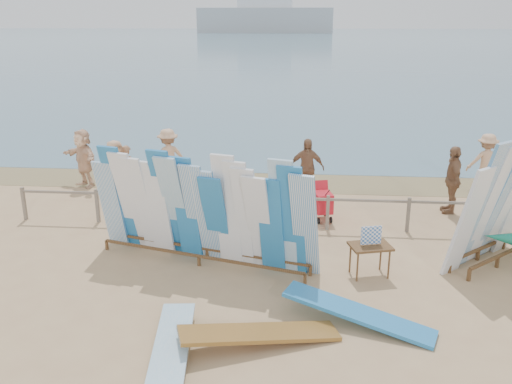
# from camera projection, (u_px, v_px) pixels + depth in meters

# --- Properties ---
(ground) EXTENTS (160.00, 160.00, 0.00)m
(ground) POSITION_uv_depth(u_px,v_px,m) (235.00, 280.00, 11.15)
(ground) COLOR tan
(ground) RESTS_ON ground
(ocean) EXTENTS (320.00, 240.00, 0.02)m
(ocean) POSITION_uv_depth(u_px,v_px,m) (299.00, 39.00, 132.47)
(ocean) COLOR #476A7E
(ocean) RESTS_ON ground
(wet_sand_strip) EXTENTS (40.00, 2.60, 0.01)m
(wet_sand_strip) POSITION_uv_depth(u_px,v_px,m) (261.00, 180.00, 17.97)
(wet_sand_strip) COLOR olive
(wet_sand_strip) RESTS_ON ground
(distant_ship) EXTENTS (45.00, 8.00, 14.00)m
(distant_ship) POSITION_uv_depth(u_px,v_px,m) (265.00, 16.00, 181.09)
(distant_ship) COLOR #999EA3
(distant_ship) RESTS_ON ocean
(fence) EXTENTS (12.08, 0.08, 0.90)m
(fence) POSITION_uv_depth(u_px,v_px,m) (249.00, 204.00, 13.80)
(fence) COLOR #7C6F5E
(fence) RESTS_ON ground
(main_surfboard_rack) EXTENTS (5.11, 2.07, 2.58)m
(main_surfboard_rack) POSITION_uv_depth(u_px,v_px,m) (202.00, 213.00, 11.61)
(main_surfboard_rack) COLOR brown
(main_surfboard_rack) RESTS_ON ground
(side_surfboard_rack) EXTENTS (2.30, 2.13, 2.88)m
(side_surfboard_rack) POSITION_uv_depth(u_px,v_px,m) (494.00, 209.00, 11.48)
(side_surfboard_rack) COLOR brown
(side_surfboard_rack) RESTS_ON ground
(vendor_table) EXTENTS (0.95, 0.78, 1.10)m
(vendor_table) POSITION_uv_depth(u_px,v_px,m) (369.00, 259.00, 11.25)
(vendor_table) COLOR brown
(vendor_table) RESTS_ON ground
(flat_board_c) EXTENTS (2.72, 1.42, 0.40)m
(flat_board_c) POSITION_uv_depth(u_px,v_px,m) (260.00, 344.00, 8.98)
(flat_board_c) COLOR olive
(flat_board_c) RESTS_ON ground
(flat_board_d) EXTENTS (2.71, 1.47, 0.43)m
(flat_board_d) POSITION_uv_depth(u_px,v_px,m) (357.00, 324.00, 9.56)
(flat_board_d) COLOR #2372B2
(flat_board_d) RESTS_ON ground
(flat_board_a) EXTENTS (0.84, 2.74, 0.27)m
(flat_board_a) POSITION_uv_depth(u_px,v_px,m) (170.00, 362.00, 8.51)
(flat_board_a) COLOR #84B5D3
(flat_board_a) RESTS_ON ground
(beach_chair_left) EXTENTS (0.54, 0.56, 0.79)m
(beach_chair_left) POSITION_uv_depth(u_px,v_px,m) (289.00, 209.00, 14.61)
(beach_chair_left) COLOR red
(beach_chair_left) RESTS_ON ground
(beach_chair_right) EXTENTS (0.66, 0.68, 0.85)m
(beach_chair_right) POSITION_uv_depth(u_px,v_px,m) (258.00, 207.00, 14.67)
(beach_chair_right) COLOR red
(beach_chair_right) RESTS_ON ground
(stroller) EXTENTS (0.66, 0.83, 1.01)m
(stroller) POSITION_uv_depth(u_px,v_px,m) (322.00, 205.00, 14.36)
(stroller) COLOR red
(stroller) RESTS_ON ground
(beachgoer_3) EXTENTS (1.26, 1.03, 1.82)m
(beachgoer_3) POSITION_uv_depth(u_px,v_px,m) (168.00, 157.00, 17.23)
(beachgoer_3) COLOR tan
(beachgoer_3) RESTS_ON ground
(beachgoer_10) EXTENTS (0.53, 1.12, 1.87)m
(beachgoer_10) POSITION_uv_depth(u_px,v_px,m) (452.00, 180.00, 14.76)
(beachgoer_10) COLOR #8C6042
(beachgoer_10) RESTS_ON ground
(beachgoer_11) EXTENTS (1.68, 1.51, 1.85)m
(beachgoer_11) POSITION_uv_depth(u_px,v_px,m) (83.00, 158.00, 17.09)
(beachgoer_11) COLOR beige
(beachgoer_11) RESTS_ON ground
(beachgoer_1) EXTENTS (0.66, 0.55, 1.59)m
(beachgoer_1) POSITION_uv_depth(u_px,v_px,m) (128.00, 171.00, 16.09)
(beachgoer_1) COLOR #8C6042
(beachgoer_1) RESTS_ON ground
(beachgoer_9) EXTENTS (1.13, 0.47, 1.75)m
(beachgoer_9) POSITION_uv_depth(u_px,v_px,m) (486.00, 162.00, 16.84)
(beachgoer_9) COLOR tan
(beachgoer_9) RESTS_ON ground
(beachgoer_4) EXTENTS (1.07, 0.51, 1.79)m
(beachgoer_4) POSITION_uv_depth(u_px,v_px,m) (307.00, 168.00, 16.06)
(beachgoer_4) COLOR #8C6042
(beachgoer_4) RESTS_ON ground
(beachgoer_2) EXTENTS (0.86, 0.54, 1.65)m
(beachgoer_2) POSITION_uv_depth(u_px,v_px,m) (180.00, 187.00, 14.53)
(beachgoer_2) COLOR beige
(beachgoer_2) RESTS_ON ground
(beachgoer_0) EXTENTS (0.91, 0.91, 1.78)m
(beachgoer_0) POSITION_uv_depth(u_px,v_px,m) (116.00, 170.00, 15.83)
(beachgoer_0) COLOR tan
(beachgoer_0) RESTS_ON ground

